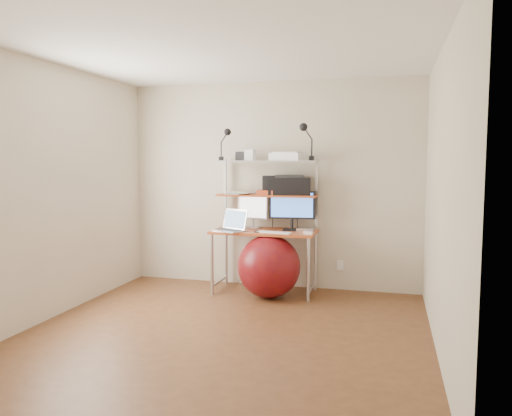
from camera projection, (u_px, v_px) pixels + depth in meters
The scene contains 20 objects.
room at pixel (225, 195), 4.39m from camera, with size 3.60×3.60×3.60m.
computer_desk at pixel (266, 211), 5.86m from camera, with size 1.20×0.60×1.57m.
wall_outlet at pixel (340, 265), 5.97m from camera, with size 0.08×0.01×0.12m, color white.
monitor_silver at pixel (253, 209), 5.98m from camera, with size 0.39×0.17×0.43m.
monitor_black at pixel (292, 207), 5.79m from camera, with size 0.54×0.17×0.54m.
laptop at pixel (232, 226), 5.77m from camera, with size 0.45×0.41×0.31m.
keyboard at pixel (274, 232), 5.61m from camera, with size 0.39×0.11×0.01m, color white.
mouse at pixel (308, 233), 5.52m from camera, with size 0.10×0.06×0.03m, color white.
mac_mini at pixel (305, 229), 5.76m from camera, with size 0.19×0.19×0.04m, color silver.
phone at pixel (258, 231), 5.69m from camera, with size 0.07×0.12×0.01m, color black.
printer at pixel (289, 185), 5.87m from camera, with size 0.54×0.42×0.23m.
nas_cube at pixel (270, 185), 5.88m from camera, with size 0.15×0.15×0.22m, color black.
red_box at pixel (266, 193), 5.82m from camera, with size 0.20×0.13×0.05m, color #B93E1D.
scanner at pixel (288, 156), 5.80m from camera, with size 0.42×0.33×0.10m.
box_white at pixel (250, 155), 5.91m from camera, with size 0.11×0.09×0.13m, color white.
box_grey at pixel (240, 156), 6.01m from camera, with size 0.11×0.11×0.11m, color #2D2D30.
clip_lamp_left at pixel (226, 137), 5.86m from camera, with size 0.15×0.08×0.37m.
clip_lamp_right at pixel (305, 133), 5.66m from camera, with size 0.17×0.09×0.43m.
exercise_ball at pixel (269, 266), 5.64m from camera, with size 0.71×0.71×0.71m, color maroon.
paper_stack at pixel (237, 193), 6.00m from camera, with size 0.38×0.40×0.02m.
Camera 1 is at (1.40, -4.16, 1.55)m, focal length 35.00 mm.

